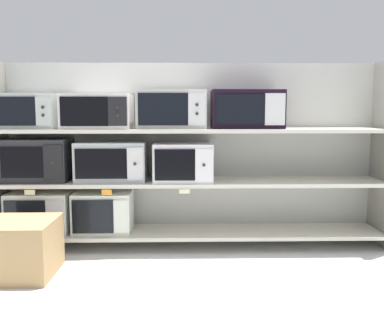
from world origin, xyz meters
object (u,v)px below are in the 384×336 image
at_px(microwave_1, 103,212).
at_px(microwave_2, 38,160).
at_px(microwave_4, 183,162).
at_px(microwave_6, 98,111).
at_px(microwave_3, 112,161).
at_px(microwave_5, 32,111).
at_px(microwave_7, 172,109).
at_px(microwave_0, 40,212).
at_px(shipping_carton, 18,248).
at_px(microwave_8, 247,109).

distance_m(microwave_1, microwave_2, 0.66).
bearing_deg(microwave_2, microwave_4, -0.02).
bearing_deg(microwave_2, microwave_6, -0.05).
xyz_separation_m(microwave_3, microwave_5, (-0.62, -0.00, 0.40)).
relative_size(microwave_5, microwave_7, 0.78).
height_order(microwave_0, microwave_4, microwave_4).
bearing_deg(microwave_5, microwave_7, -0.00).
bearing_deg(microwave_7, microwave_0, 179.99).
bearing_deg(microwave_4, microwave_6, -179.99).
bearing_deg(microwave_7, shipping_carton, -148.89).
bearing_deg(microwave_4, shipping_carton, -150.94).
bearing_deg(microwave_5, microwave_2, 0.58).
xyz_separation_m(microwave_0, microwave_3, (0.59, 0.00, 0.41)).
distance_m(microwave_6, microwave_7, 0.58).
height_order(microwave_1, microwave_4, microwave_4).
relative_size(microwave_6, shipping_carton, 1.07).
height_order(microwave_2, shipping_carton, microwave_2).
height_order(microwave_3, shipping_carton, microwave_3).
relative_size(microwave_5, microwave_8, 0.76).
bearing_deg(microwave_5, microwave_3, 0.02).
height_order(microwave_3, microwave_5, microwave_5).
xyz_separation_m(microwave_1, microwave_3, (0.08, 0.00, 0.41)).
distance_m(microwave_0, shipping_carton, 0.63).
bearing_deg(microwave_5, shipping_carton, -83.13).
bearing_deg(microwave_5, microwave_0, 0.06).
height_order(microwave_7, microwave_8, same).
relative_size(microwave_0, microwave_2, 0.99).
relative_size(microwave_2, shipping_carton, 1.01).
xyz_separation_m(microwave_3, shipping_carton, (-0.55, -0.62, -0.52)).
distance_m(microwave_5, microwave_7, 1.11).
height_order(microwave_4, microwave_8, microwave_8).
bearing_deg(microwave_4, microwave_8, 0.02).
distance_m(microwave_1, microwave_5, 0.98).
distance_m(microwave_2, microwave_8, 1.72).
bearing_deg(microwave_1, microwave_6, -179.99).
height_order(microwave_5, microwave_6, microwave_5).
bearing_deg(microwave_7, microwave_8, 0.03).
relative_size(microwave_1, microwave_3, 0.83).
bearing_deg(microwave_4, microwave_0, 180.00).
distance_m(microwave_4, microwave_6, 0.78).
distance_m(microwave_4, microwave_7, 0.43).
distance_m(microwave_6, microwave_8, 1.18).
bearing_deg(microwave_8, shipping_carton, -159.11).
bearing_deg(shipping_carton, microwave_2, 93.50).
bearing_deg(microwave_8, microwave_0, -179.99).
height_order(microwave_2, microwave_8, microwave_8).
xyz_separation_m(microwave_5, microwave_8, (1.71, 0.00, 0.01)).
xyz_separation_m(microwave_0, microwave_7, (1.07, -0.00, 0.83)).
distance_m(microwave_1, microwave_4, 0.77).
height_order(microwave_6, microwave_7, microwave_7).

